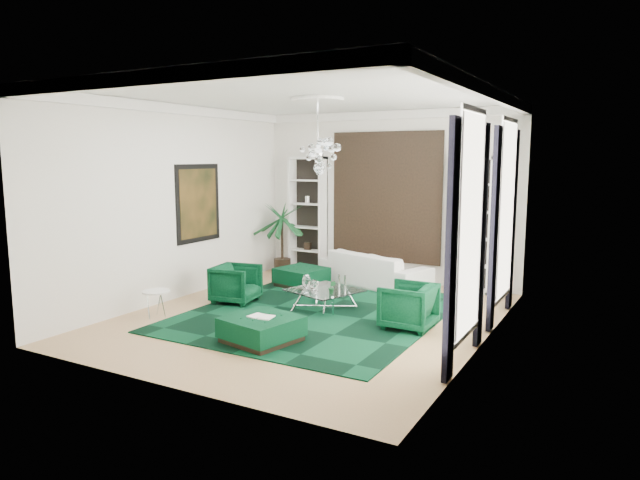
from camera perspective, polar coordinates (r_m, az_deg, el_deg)
The scene contains 30 objects.
floor at distance 10.13m, azimuth -1.04°, elevation -7.77°, with size 6.00×7.00×0.02m, color tan.
ceiling at distance 9.78m, azimuth -1.11°, elevation 14.27°, with size 6.00×7.00×0.02m, color white.
wall_back at distance 12.92m, azimuth 6.72°, elevation 4.29°, with size 6.00×0.02×3.80m, color silver.
wall_front at distance 6.97m, azimuth -15.60°, elevation 0.62°, with size 6.00×0.02×3.80m, color silver.
wall_left at distance 11.56m, azimuth -14.15°, elevation 3.63°, with size 0.02×7.00×3.80m, color silver.
wall_right at distance 8.68m, azimuth 16.44°, elevation 2.05°, with size 0.02×7.00×3.80m, color silver.
crown_molding at distance 9.77m, azimuth -1.10°, elevation 13.63°, with size 6.00×7.00×0.18m, color white, non-canonical shape.
ceiling_medallion at distance 10.04m, azimuth -0.23°, elevation 13.89°, with size 0.90×0.90×0.05m, color white.
tapestry at distance 12.88m, azimuth 6.64°, elevation 4.28°, with size 2.50×0.06×2.80m, color black.
shelving_left at distance 13.64m, azimuth -1.25°, elevation 2.45°, with size 0.90×0.38×2.80m, color white, non-canonical shape.
shelving_right at distance 12.18m, azimuth 14.85°, elevation 1.46°, with size 0.90×0.38×2.80m, color white, non-canonical shape.
painting at distance 11.99m, azimuth -12.04°, elevation 3.62°, with size 0.04×1.30×1.60m, color black.
window_near at distance 7.81m, azimuth 14.86°, elevation 1.45°, with size 0.03×1.10×2.90m, color white.
curtain_near_a at distance 7.11m, azimuth 12.98°, elevation -1.18°, with size 0.07×0.30×3.25m, color black.
curtain_near_b at distance 8.61m, azimuth 15.84°, elevation 0.35°, with size 0.07×0.30×3.25m, color black.
window_far at distance 10.15m, azimuth 18.17°, elevation 2.84°, with size 0.03×1.10×2.90m, color white.
curtain_far_a at distance 9.42m, azimuth 17.00°, elevation 0.97°, with size 0.07×0.30×3.25m, color black.
curtain_far_b at distance 10.94m, azimuth 18.69°, elevation 1.87°, with size 0.07×0.30×3.25m, color black.
rug at distance 10.37m, azimuth -0.21°, elevation -7.26°, with size 4.20×5.00×0.02m, color black.
sofa at distance 12.52m, azimuth 5.46°, elevation -2.90°, with size 2.51×0.98×0.73m, color white.
armchair_left at distance 11.14m, azimuth -8.39°, elevation -4.35°, with size 0.79×0.81×0.74m, color black.
armchair_right at distance 9.49m, azimuth 8.83°, elevation -6.55°, with size 0.81×0.83×0.75m, color black.
coffee_table at distance 10.54m, azimuth 0.45°, elevation -5.99°, with size 1.11×1.11×0.38m, color white, non-canonical shape.
ottoman_side at distance 12.41m, azimuth -1.86°, elevation -3.73°, with size 0.92×0.92×0.41m, color black.
ottoman_front at distance 8.79m, azimuth -5.86°, elevation -8.92°, with size 0.99×0.99×0.40m, color black.
book at distance 8.73m, azimuth -5.88°, elevation -7.59°, with size 0.39×0.26×0.03m, color white.
side_table at distance 10.46m, azimuth -16.02°, elevation -6.20°, with size 0.48×0.48×0.46m, color white.
palm at distance 13.63m, azimuth -3.82°, elevation 1.18°, with size 1.38×1.38×2.21m, color #144B23, non-canonical shape.
chandelier at distance 9.99m, azimuth -0.22°, elevation 8.63°, with size 0.80×0.80×0.72m, color white, non-canonical shape.
table_plant at distance 10.14m, azimuth 1.21°, elevation -4.75°, with size 0.13×0.11×0.24m, color #144B23.
Camera 1 is at (4.85, -8.44, 2.80)m, focal length 32.00 mm.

